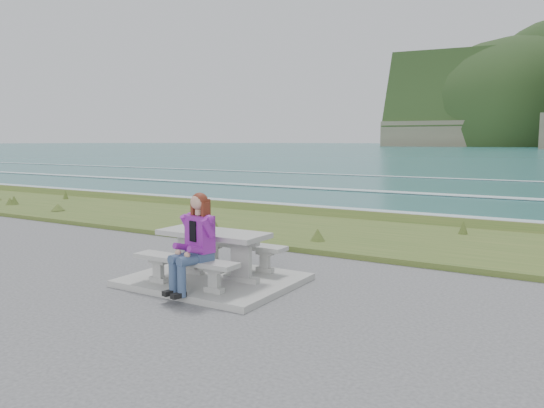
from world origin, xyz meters
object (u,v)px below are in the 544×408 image
at_px(picnic_table, 213,241).
at_px(bench_seaward, 238,248).
at_px(seated_woman, 192,256).
at_px(bench_landward, 185,264).

height_order(picnic_table, bench_seaward, picnic_table).
xyz_separation_m(picnic_table, bench_seaward, (0.00, 0.70, -0.23)).
distance_m(bench_seaward, seated_woman, 1.56).
relative_size(bench_landward, bench_seaward, 1.00).
relative_size(picnic_table, seated_woman, 1.25).
bearing_deg(picnic_table, seated_woman, -73.74).
height_order(picnic_table, bench_landward, picnic_table).
bearing_deg(seated_woman, bench_seaward, 111.43).
xyz_separation_m(bench_landward, bench_seaward, (0.00, 1.40, 0.00)).
bearing_deg(bench_seaward, bench_landward, -90.00).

